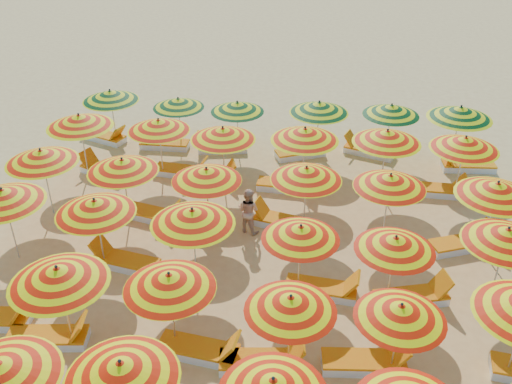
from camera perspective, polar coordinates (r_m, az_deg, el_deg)
ground at (r=15.10m, az=-0.26°, el=-6.18°), size 120.00×120.00×0.00m
umbrella_1 at (r=10.62m, az=-24.20°, el=-15.97°), size 2.44×2.44×2.09m
umbrella_2 at (r=10.04m, az=-13.35°, el=-16.95°), size 2.42×2.42×2.07m
umbrella_7 at (r=12.09m, az=-19.19°, el=-7.88°), size 2.11×2.11×2.15m
umbrella_8 at (r=11.62m, az=-8.66°, el=-8.81°), size 2.09×2.09×2.00m
umbrella_9 at (r=11.12m, az=3.48°, el=-11.08°), size 2.02×2.02×1.92m
umbrella_10 at (r=11.33m, az=14.28°, el=-11.55°), size 1.88×1.88×1.88m
umbrella_12 at (r=15.23m, az=-23.98°, el=-0.37°), size 2.61×2.61×2.13m
umbrella_13 at (r=14.15m, az=-15.80°, el=-1.41°), size 2.10×2.10×2.06m
umbrella_14 at (r=13.25m, az=-6.38°, el=-2.47°), size 2.30×2.30×2.12m
umbrella_15 at (r=12.99m, az=4.49°, el=-4.06°), size 2.39×2.39×1.92m
umbrella_16 at (r=12.98m, az=13.76°, el=-5.03°), size 2.35×2.35×1.91m
umbrella_17 at (r=13.77m, az=23.81°, el=-4.03°), size 2.60×2.60×2.08m
umbrella_18 at (r=16.83m, az=-20.68°, el=3.37°), size 2.59×2.59×2.13m
umbrella_19 at (r=15.81m, az=-13.21°, el=2.62°), size 2.17×2.17×2.07m
umbrella_20 at (r=15.13m, az=-4.98°, el=1.76°), size 2.08×2.08×2.00m
umbrella_21 at (r=15.11m, az=5.05°, el=1.86°), size 2.05×2.05×2.04m
umbrella_22 at (r=15.13m, az=13.26°, el=1.07°), size 2.45×2.45×2.02m
umbrella_23 at (r=15.37m, az=22.94°, el=0.22°), size 2.55×2.55×2.14m
umbrella_24 at (r=18.59m, az=-17.25°, el=6.82°), size 2.30×2.30×2.19m
umbrella_25 at (r=18.00m, az=-9.72°, el=6.60°), size 2.31×2.31×2.06m
umbrella_26 at (r=17.15m, az=-3.34°, el=5.85°), size 2.14×2.14×2.09m
umbrella_27 at (r=16.99m, az=4.91°, el=5.78°), size 2.43×2.43×2.17m
umbrella_28 at (r=17.24m, az=12.97°, el=5.41°), size 2.65×2.65×2.16m
umbrella_29 at (r=17.56m, az=20.16°, el=4.60°), size 2.48×2.48×2.11m
umbrella_30 at (r=20.61m, az=-14.36°, el=9.32°), size 2.26×2.26×2.07m
umbrella_31 at (r=20.00m, az=-7.78°, el=8.82°), size 2.14×2.14×1.88m
umbrella_32 at (r=19.41m, az=-1.88°, el=8.50°), size 1.90×1.90×1.92m
umbrella_33 at (r=19.09m, az=6.33°, el=8.41°), size 2.00×2.00×2.09m
umbrella_34 at (r=19.51m, az=13.38°, el=7.99°), size 1.94×1.94×1.99m
umbrella_35 at (r=19.46m, az=19.74°, el=7.48°), size 2.11×2.11×2.19m
lounger_6 at (r=13.39m, az=-19.93°, el=-13.50°), size 1.80×0.83×0.69m
lounger_7 at (r=12.44m, az=-5.58°, el=-15.45°), size 1.79×0.79×0.69m
lounger_8 at (r=12.16m, az=0.73°, el=-16.61°), size 1.80×0.81×0.69m
lounger_9 at (r=12.36m, az=10.93°, el=-16.36°), size 1.79×0.77×0.69m
lounger_11 at (r=14.97m, az=-13.00°, el=-6.78°), size 1.81×0.89×0.69m
lounger_12 at (r=13.87m, az=6.71°, el=-9.60°), size 1.78×0.74×0.69m
lounger_13 at (r=14.06m, az=15.40°, el=-10.07°), size 1.83×1.06×0.69m
lounger_14 at (r=16.64m, az=-10.36°, el=-2.19°), size 1.82×0.96×0.69m
lounger_15 at (r=15.89m, az=-6.67°, el=-3.62°), size 1.80×0.82×0.69m
lounger_16 at (r=16.06m, az=2.67°, el=-3.00°), size 1.82×0.98×0.69m
lounger_17 at (r=16.17m, az=19.94°, el=-4.86°), size 1.82×1.21×0.69m
lounger_18 at (r=19.22m, az=-14.97°, el=2.08°), size 1.82×1.21×0.69m
lounger_19 at (r=18.71m, az=-7.39°, el=2.10°), size 1.78×0.74×0.69m
lounger_20 at (r=18.14m, az=-4.66°, el=1.28°), size 1.83×1.13×0.69m
lounger_21 at (r=17.77m, az=3.03°, el=0.66°), size 1.76×0.67×0.69m
lounger_22 at (r=18.38m, az=17.61°, el=0.20°), size 1.74×0.61×0.69m
lounger_23 at (r=21.56m, az=-14.92°, el=5.37°), size 1.83×1.14×0.69m
lounger_24 at (r=20.58m, az=-9.25°, el=4.78°), size 1.75×0.63×0.69m
lounger_25 at (r=20.14m, az=-3.50°, el=4.53°), size 1.81×0.90×0.69m
lounger_26 at (r=19.79m, az=4.58°, el=3.98°), size 1.82×1.25×0.69m
lounger_27 at (r=20.24m, az=11.13°, el=4.11°), size 1.83×1.11×0.69m
lounger_28 at (r=20.13m, az=20.33°, el=2.49°), size 1.78×0.73×0.69m
beachgoer_b at (r=15.58m, az=-0.79°, el=-1.87°), size 0.79×0.71×1.33m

